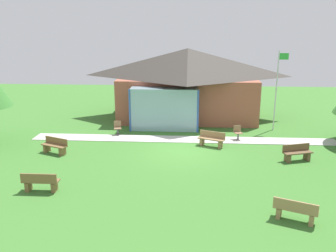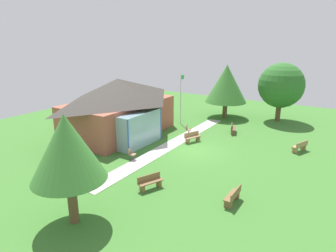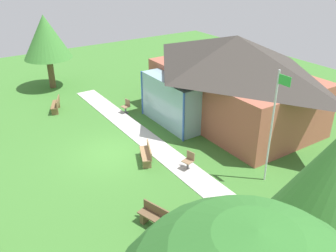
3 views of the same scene
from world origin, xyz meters
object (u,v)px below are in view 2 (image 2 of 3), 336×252
at_px(bench_front_right, 300,147).
at_px(tree_west_hedge, 67,148).
at_px(tree_far_east, 281,86).
at_px(patio_chair_lawn_spare, 188,130).
at_px(tree_east_hedge, 226,84).
at_px(bench_mid_right, 233,129).
at_px(patio_chair_west, 132,155).
at_px(bench_front_left, 233,196).
at_px(pavilion, 119,106).
at_px(bench_mid_left, 150,182).
at_px(flagpole, 181,97).
at_px(bench_rear_near_path, 193,137).

distance_m(bench_front_right, tree_west_hedge, 17.42).
bearing_deg(tree_far_east, patio_chair_lawn_spare, 147.48).
bearing_deg(tree_east_hedge, bench_mid_right, -150.58).
distance_m(bench_front_right, patio_chair_lawn_spare, 9.36).
height_order(patio_chair_west, tree_far_east, tree_far_east).
height_order(bench_front_left, tree_west_hedge, tree_west_hedge).
bearing_deg(bench_front_right, bench_mid_right, 96.94).
distance_m(pavilion, bench_mid_left, 11.01).
height_order(tree_far_east, tree_west_hedge, tree_far_east).
relative_size(bench_mid_right, bench_front_right, 1.01).
distance_m(patio_chair_lawn_spare, tree_far_east, 11.39).
relative_size(flagpole, bench_front_left, 3.39).
bearing_deg(bench_front_right, pavilion, 128.16).
height_order(pavilion, flagpole, flagpole).
bearing_deg(tree_west_hedge, flagpole, 13.50).
xyz_separation_m(pavilion, tree_east_hedge, (10.65, -5.86, 1.14)).
relative_size(pavilion, bench_front_left, 7.08).
bearing_deg(bench_rear_near_path, patio_chair_lawn_spare, -117.74).
bearing_deg(bench_rear_near_path, pavilion, -53.64).
distance_m(bench_mid_left, bench_front_right, 12.60).
height_order(bench_rear_near_path, bench_mid_right, same).
height_order(pavilion, patio_chair_west, pavilion).
bearing_deg(flagpole, patio_chair_lawn_spare, -138.79).
bearing_deg(patio_chair_lawn_spare, bench_rear_near_path, 25.13).
xyz_separation_m(flagpole, tree_west_hedge, (-17.15, -4.12, 0.88)).
bearing_deg(bench_front_right, tree_far_east, 45.50).
height_order(bench_mid_left, bench_front_left, same).
height_order(bench_mid_left, tree_far_east, tree_far_east).
height_order(pavilion, patio_chair_lawn_spare, pavilion).
bearing_deg(flagpole, patio_chair_west, -170.17).
bearing_deg(pavilion, bench_rear_near_path, -77.03).
height_order(bench_mid_left, tree_west_hedge, tree_west_hedge).
xyz_separation_m(bench_mid_left, bench_front_right, (10.89, -6.33, 0.00)).
xyz_separation_m(bench_front_left, tree_far_east, (18.14, 1.71, 3.37)).
distance_m(flagpole, patio_chair_west, 10.42).
xyz_separation_m(tree_east_hedge, tree_west_hedge, (-22.02, -1.27, -0.04)).
height_order(patio_chair_lawn_spare, tree_far_east, tree_far_east).
height_order(bench_mid_right, patio_chair_lawn_spare, patio_chair_lawn_spare).
distance_m(pavilion, tree_west_hedge, 13.46).
relative_size(patio_chair_west, tree_west_hedge, 0.16).
bearing_deg(patio_chair_west, tree_far_east, 146.95).
bearing_deg(bench_mid_left, bench_front_left, 126.79).
bearing_deg(bench_rear_near_path, bench_front_right, 130.59).
xyz_separation_m(patio_chair_lawn_spare, patio_chair_west, (-7.36, 0.57, 0.00)).
bearing_deg(flagpole, bench_rear_near_path, -139.67).
relative_size(pavilion, bench_mid_left, 6.85).
distance_m(bench_front_left, patio_chair_lawn_spare, 11.73).
distance_m(bench_mid_right, patio_chair_west, 10.66).
height_order(bench_front_right, tree_east_hedge, tree_east_hedge).
bearing_deg(bench_front_left, flagpole, 40.20).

